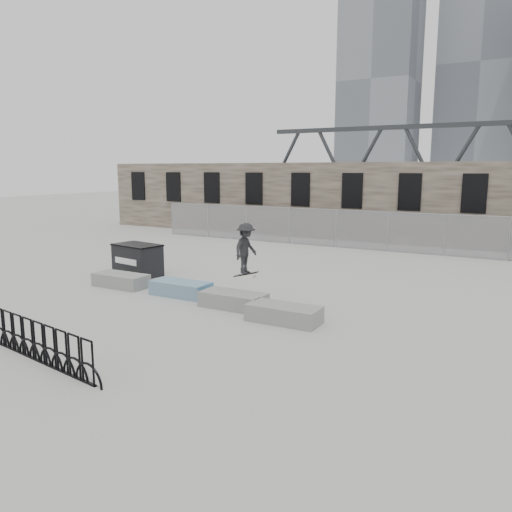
% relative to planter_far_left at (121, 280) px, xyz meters
% --- Properties ---
extents(ground, '(120.00, 120.00, 0.00)m').
position_rel_planter_far_left_xyz_m(ground, '(3.45, -0.15, -0.26)').
color(ground, '#A1A19C').
rests_on(ground, ground).
extents(stone_wall, '(36.00, 2.58, 4.50)m').
position_rel_planter_far_left_xyz_m(stone_wall, '(3.45, 16.09, 2.00)').
color(stone_wall, brown).
rests_on(stone_wall, ground).
extents(chainlink_fence, '(22.06, 0.06, 2.02)m').
position_rel_planter_far_left_xyz_m(chainlink_fence, '(3.45, 12.35, 0.78)').
color(chainlink_fence, gray).
rests_on(chainlink_fence, ground).
extents(planter_far_left, '(2.00, 0.90, 0.47)m').
position_rel_planter_far_left_xyz_m(planter_far_left, '(0.00, 0.00, 0.00)').
color(planter_far_left, gray).
rests_on(planter_far_left, ground).
extents(planter_center_left, '(2.00, 0.90, 0.47)m').
position_rel_planter_far_left_xyz_m(planter_center_left, '(2.62, 0.05, 0.00)').
color(planter_center_left, teal).
rests_on(planter_center_left, ground).
extents(planter_center_right, '(2.00, 0.90, 0.47)m').
position_rel_planter_far_left_xyz_m(planter_center_right, '(4.90, -0.35, 0.00)').
color(planter_center_right, gray).
rests_on(planter_center_right, ground).
extents(planter_offset, '(2.00, 0.90, 0.47)m').
position_rel_planter_far_left_xyz_m(planter_offset, '(6.87, -0.90, 0.00)').
color(planter_offset, gray).
rests_on(planter_offset, ground).
extents(dumpster, '(2.04, 1.44, 1.24)m').
position_rel_planter_far_left_xyz_m(dumpster, '(-0.81, 1.77, 0.37)').
color(dumpster, black).
rests_on(dumpster, ground).
extents(bike_rack, '(4.44, 0.74, 0.90)m').
position_rel_planter_far_left_xyz_m(bike_rack, '(3.53, -6.06, 0.18)').
color(bike_rack, black).
rests_on(bike_rack, ground).
extents(skyline_towers, '(58.00, 28.00, 48.00)m').
position_rel_planter_far_left_xyz_m(skyline_towers, '(2.45, 93.66, 20.54)').
color(skyline_towers, slate).
rests_on(skyline_towers, ground).
extents(skateboarder, '(0.81, 1.05, 1.71)m').
position_rel_planter_far_left_xyz_m(skateboarder, '(4.91, 0.39, 1.45)').
color(skateboarder, black).
rests_on(skateboarder, ground).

